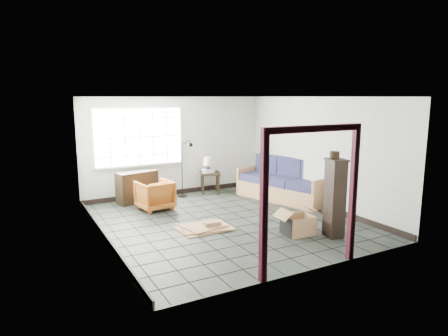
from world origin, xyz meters
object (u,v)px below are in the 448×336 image
futon_sofa (284,185)px  tall_shelf (335,198)px  side_table (210,176)px  armchair (155,194)px

futon_sofa → tall_shelf: bearing=-125.2°
side_table → tall_shelf: size_ratio=0.46×
futon_sofa → tall_shelf: tall_shelf is taller
armchair → side_table: size_ratio=1.11×
futon_sofa → armchair: futon_sofa is taller
futon_sofa → tall_shelf: 2.85m
futon_sofa → armchair: (-3.23, 0.67, -0.00)m
futon_sofa → tall_shelf: (-0.87, -2.69, 0.37)m
futon_sofa → side_table: bearing=115.3°
futon_sofa → side_table: futon_sofa is taller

